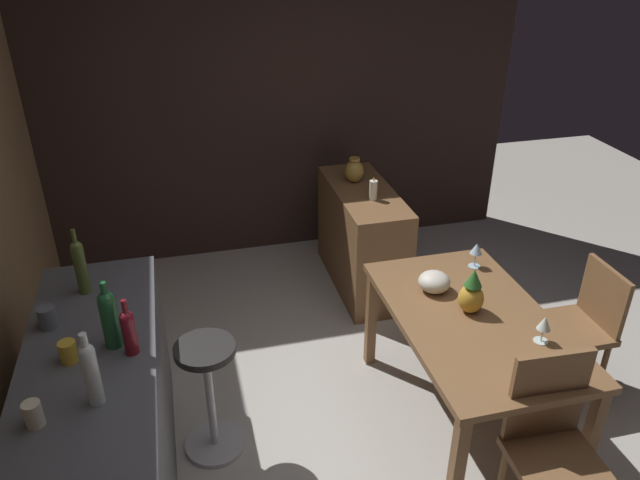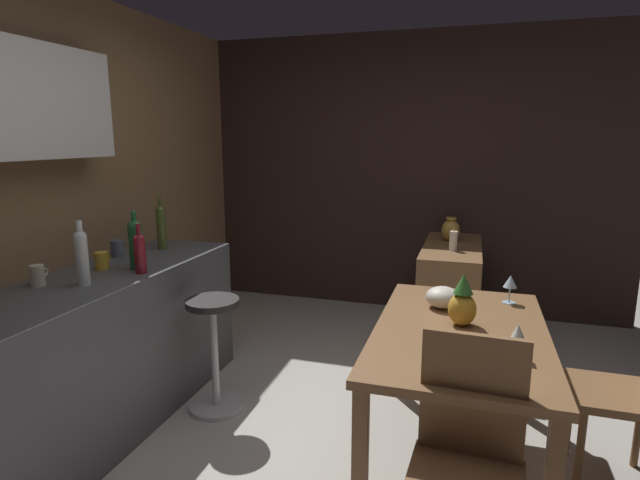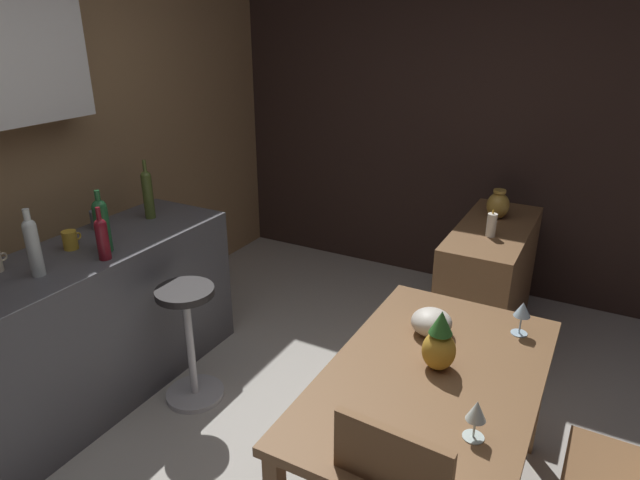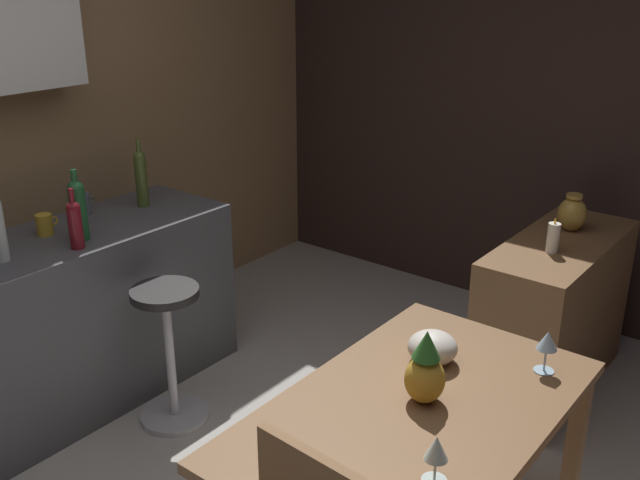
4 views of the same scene
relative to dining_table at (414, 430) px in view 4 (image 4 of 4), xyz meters
The scene contains 16 objects.
wall_side_right 2.64m from the dining_table, 17.24° to the left, with size 0.10×4.40×2.60m, color #33231E.
dining_table is the anchor object (origin of this frame).
kitchen_counter 1.97m from the dining_table, 97.06° to the left, with size 2.10×0.60×0.90m, color #4C4C51.
sideboard_cabinet 1.61m from the dining_table, ahead, with size 1.10×0.44×0.82m, color brown.
bar_stool 1.46m from the dining_table, 84.32° to the left, with size 0.34×0.34×0.71m.
wine_glass_left 0.41m from the dining_table, 140.28° to the right, with size 0.07×0.07×0.15m.
wine_glass_right 0.58m from the dining_table, 27.14° to the right, with size 0.07×0.07×0.16m.
pineapple_centerpiece 0.21m from the dining_table, ahead, with size 0.14×0.14×0.26m.
fruit_bowl 0.34m from the dining_table, 19.77° to the left, with size 0.18×0.18×0.12m, color beige.
wine_bottle_olive 2.10m from the dining_table, 75.83° to the left, with size 0.06×0.06×0.37m.
wine_bottle_ruby 1.79m from the dining_table, 92.34° to the left, with size 0.06×0.06×0.28m.
wine_bottle_green 1.88m from the dining_table, 89.88° to the left, with size 0.08×0.08×0.34m.
cup_mustard 2.04m from the dining_table, 91.86° to the left, with size 0.11×0.08×0.10m.
cup_slate 2.18m from the dining_table, 83.88° to the left, with size 0.12×0.08×0.11m.
pillar_candle_tall 1.44m from the dining_table, ahead, with size 0.06×0.06×0.17m.
vase_brass 1.79m from the dining_table, ahead, with size 0.15×0.15×0.20m.
Camera 4 is at (-1.67, -1.46, 2.12)m, focal length 40.32 mm.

